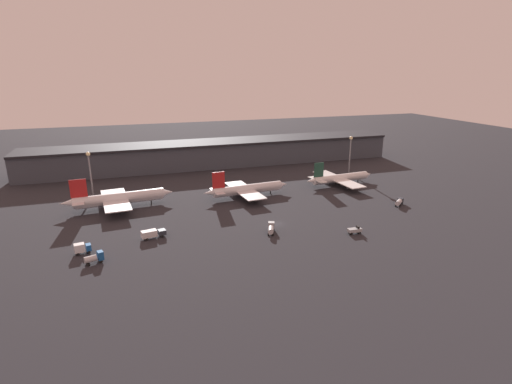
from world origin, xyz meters
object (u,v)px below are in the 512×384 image
Objects in this scene: airplane_2 at (340,178)px; service_vehicle_3 at (95,258)px; service_vehicle_2 at (82,248)px; service_vehicle_4 at (271,228)px; service_vehicle_0 at (399,202)px; airplane_0 at (119,199)px; service_vehicle_5 at (355,230)px; airplane_1 at (247,189)px; service_vehicle_1 at (153,233)px.

airplane_2 is 6.65× the size of service_vehicle_3.
service_vehicle_4 is (60.35, -2.83, -0.16)m from service_vehicle_2.
service_vehicle_4 is (-60.26, -10.40, 0.09)m from service_vehicle_0.
airplane_0 is 93.14m from service_vehicle_5.
airplane_1 reaches higher than service_vehicle_3.
airplane_0 is at bearing 64.48° from service_vehicle_3.
service_vehicle_1 is 21.85m from service_vehicle_3.
airplane_0 is at bearing 95.53° from service_vehicle_1.
service_vehicle_2 is at bearing -164.43° from airplane_2.
service_vehicle_5 is (87.25, -12.54, -0.57)m from service_vehicle_2.
airplane_2 is 5.94× the size of service_vehicle_0.
service_vehicle_3 is at bearing 117.89° from service_vehicle_4.
airplane_1 is 7.06× the size of service_vehicle_3.
airplane_2 reaches higher than service_vehicle_4.
airplane_1 is at bearing 179.98° from airplane_2.
airplane_2 is (101.91, 2.16, -0.69)m from airplane_0.
airplane_2 reaches higher than service_vehicle_5.
service_vehicle_2 is at bearing -110.14° from airplane_0.
service_vehicle_0 is 99.29m from service_vehicle_1.
airplane_1 is 6.31× the size of service_vehicle_0.
service_vehicle_0 is 1.30× the size of service_vehicle_5.
service_vehicle_2 is 0.75× the size of service_vehicle_4.
service_vehicle_3 is 56.62m from service_vehicle_4.
service_vehicle_1 is at bearing 100.96° from service_vehicle_4.
airplane_0 is at bearing 71.38° from service_vehicle_4.
service_vehicle_4 is 1.40× the size of service_vehicle_5.
service_vehicle_4 is at bearing 149.51° from service_vehicle_0.
service_vehicle_0 is at bearing 33.64° from service_vehicle_5.
airplane_2 is 7.71× the size of service_vehicle_5.
service_vehicle_4 is at bearing -144.16° from airplane_2.
airplane_2 is at bearing 62.30° from service_vehicle_0.
airplane_1 is 7.82× the size of service_vehicle_2.
service_vehicle_1 is 68.27m from service_vehicle_5.
service_vehicle_0 is 38.95m from service_vehicle_5.
airplane_0 reaches higher than service_vehicle_1.
airplane_2 is 4.49× the size of service_vehicle_1.
airplane_0 reaches higher than service_vehicle_2.
airplane_2 is 60.97m from service_vehicle_5.
service_vehicle_5 is at bearing -70.90° from airplane_1.
airplane_1 is at bearing 17.30° from service_vehicle_4.
service_vehicle_1 is 1.71× the size of service_vehicle_5.
service_vehicle_1 reaches higher than service_vehicle_5.
airplane_0 is 7.84× the size of service_vehicle_3.
service_vehicle_3 is at bearing -103.27° from airplane_0.
service_vehicle_2 is 60.41m from service_vehicle_4.
service_vehicle_3 is (-108.78, -50.79, -1.52)m from airplane_2.
service_vehicle_0 is 1.12× the size of service_vehicle_3.
service_vehicle_1 is (-91.40, -37.56, -1.56)m from airplane_2.
service_vehicle_1 is 1.48× the size of service_vehicle_3.
service_vehicle_3 is (-17.38, -13.23, 0.04)m from service_vehicle_1.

